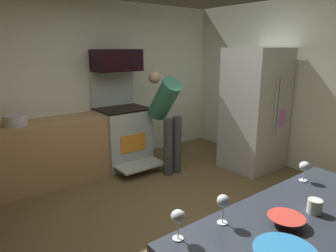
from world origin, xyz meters
name	(u,v)px	position (x,y,z in m)	size (l,w,h in m)	color
ground_plane	(180,226)	(0.00, 0.00, -0.01)	(5.20, 4.80, 0.02)	brown
wall_back	(85,86)	(0.00, 2.34, 1.30)	(5.20, 0.12, 2.60)	silver
wall_right	(313,88)	(2.54, 0.00, 1.30)	(0.12, 4.80, 2.60)	silver
lower_cabinet_run	(38,155)	(-0.90, 1.98, 0.45)	(2.40, 0.60, 0.90)	#AF8351
oven_range	(123,135)	(0.42, 1.97, 0.51)	(0.76, 1.02, 1.52)	#AFBBB6
microwave	(117,60)	(0.42, 2.06, 1.69)	(0.74, 0.38, 0.34)	black
refrigerator	(255,110)	(2.03, 0.62, 0.94)	(0.85, 0.77, 1.88)	#B8BCB8
person_cook	(166,113)	(0.83, 1.33, 0.92)	(0.31, 0.67, 1.54)	#3F3F3F
mixing_bowl_small	(286,221)	(-0.42, -1.44, 0.93)	(0.21, 0.21, 0.05)	#C93A2F
wine_glass_near	(223,202)	(-0.70, -1.21, 1.03)	(0.07, 0.07, 0.18)	silver
wine_glass_mid	(178,217)	(-1.00, -1.17, 1.03)	(0.08, 0.08, 0.17)	silver
wine_glass_far	(305,167)	(0.22, -1.19, 1.01)	(0.08, 0.08, 0.15)	silver
mug_coffee	(315,206)	(-0.17, -1.47, 0.94)	(0.09, 0.09, 0.09)	silver
stock_pot	(15,120)	(-1.13, 1.98, 0.97)	(0.30, 0.30, 0.14)	#BBBBC0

